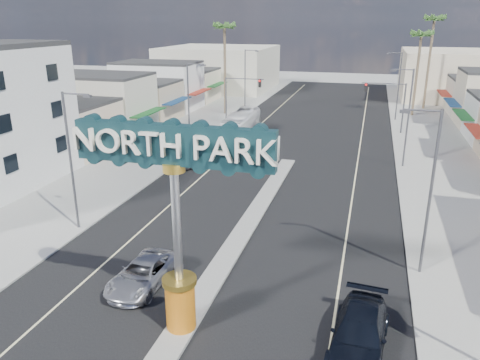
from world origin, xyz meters
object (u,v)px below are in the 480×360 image
Objects in this scene: streetlight_l_far at (246,78)px; palm_right_far at (434,24)px; streetlight_r_near at (428,186)px; streetlight_l_near at (72,155)px; palm_left_far at (225,31)px; streetlight_r_far at (398,83)px; palm_right_mid at (421,38)px; traffic_signal_left at (239,91)px; suv_right at (359,333)px; traffic_signal_right at (388,98)px; streetlight_l_mid at (190,103)px; gateway_sign at (176,207)px; car_parked_left at (189,155)px; streetlight_r_mid at (407,113)px; city_bus at (241,125)px; suv_left at (143,274)px.

palm_right_far is (25.43, 10.00, 7.32)m from streetlight_l_far.
streetlight_r_near is 52.71m from palm_right_far.
palm_left_far is at bearing 93.67° from streetlight_l_near.
streetlight_r_far is 7.30m from palm_right_mid.
traffic_signal_left is 1.10× the size of suv_right.
traffic_signal_right is at bearing 0.00° from traffic_signal_left.
streetlight_l_mid is 0.74× the size of palm_right_mid.
streetlight_l_mid is 30.32m from streetlight_r_far.
car_parked_left is (-9.00, 23.62, -5.08)m from gateway_sign.
suv_right is at bearing -95.88° from streetlight_r_mid.
streetlight_r_far is at bearing 63.58° from streetlight_l_near.
gateway_sign is 1.02× the size of streetlight_l_far.
gateway_sign is 43.04m from traffic_signal_right.
streetlight_l_near is 0.69× the size of palm_left_far.
car_parked_left is at bearing -102.47° from city_bus.
streetlight_l_mid is 28.90m from streetlight_r_near.
streetlight_l_near and streetlight_r_near have the same top height.
streetlight_l_near is 1.00× the size of streetlight_l_far.
traffic_signal_right is 1.21× the size of car_parked_left.
streetlight_l_near is 0.74× the size of palm_right_mid.
traffic_signal_right is at bearing 75.62° from suv_left.
streetlight_r_far is (1.25, 8.01, 0.79)m from traffic_signal_right.
streetlight_l_far is 15.90m from city_bus.
palm_right_mid is at bearing 88.95° from suv_right.
traffic_signal_left is 14.07m from streetlight_l_mid.
gateway_sign is 0.86× the size of city_bus.
suv_left is at bearing -74.12° from streetlight_l_mid.
streetlight_l_mid is at bearing 136.21° from streetlight_r_near.
palm_right_far is (25.43, 32.00, 7.32)m from streetlight_l_mid.
streetlight_r_near reaches higher than suv_right.
gateway_sign is 0.76× the size of palm_right_mid.
suv_left is at bearing -35.74° from streetlight_l_near.
streetlight_l_near is 16.23m from car_parked_left.
palm_left_far is 1.08× the size of palm_right_mid.
streetlight_l_far is at bearing 90.00° from streetlight_l_mid.
gateway_sign is 1.02× the size of streetlight_l_mid.
palm_right_far is at bearing 75.97° from gateway_sign.
palm_right_far reaches higher than city_bus.
traffic_signal_right is 17.89m from city_bus.
palm_left_far is 17.55m from city_bus.
traffic_signal_left is at bearing 144.50° from streetlight_r_mid.
palm_left_far is at bearing 139.52° from streetlight_r_mid.
suv_left is (7.16, -5.15, -4.38)m from streetlight_l_near.
streetlight_l_far is 47.89m from suv_left.
palm_left_far is at bearing 120.36° from streetlight_r_near.
suv_left is (-3.28, 2.87, -5.24)m from gateway_sign.
streetlight_l_mid is at bearing -118.89° from city_bus.
streetlight_r_far is 23.34m from city_bus.
palm_right_far is (15.00, 60.02, 6.46)m from gateway_sign.
streetlight_l_near and streetlight_l_mid have the same top height.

